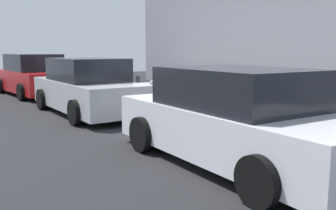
{
  "coord_description": "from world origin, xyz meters",
  "views": [
    {
      "loc": [
        -7.56,
        5.8,
        1.83
      ],
      "look_at": [
        -0.13,
        0.53,
        0.47
      ],
      "focal_mm": 39.6,
      "sensor_mm": 36.0,
      "label": 1
    }
  ],
  "objects_px": {
    "suitcase_red_1": "(273,111)",
    "suitcase_olive_3": "(240,110)",
    "suitcase_navy_0": "(294,117)",
    "suitcase_navy_7": "(187,98)",
    "suitcase_silver_4": "(224,106)",
    "suitcase_black_6": "(201,99)",
    "parked_car_silver_1": "(88,88)",
    "fire_hydrant": "(153,91)",
    "parked_car_white_0": "(236,119)",
    "suitcase_maroon_9": "(167,97)",
    "suitcase_maroon_2": "(254,113)",
    "bollard_post": "(138,88)",
    "suitcase_red_8": "(178,99)",
    "suitcase_teal_5": "(211,104)",
    "parked_car_red_2": "(34,76)"
  },
  "relations": [
    {
      "from": "suitcase_silver_4",
      "to": "suitcase_black_6",
      "type": "relative_size",
      "value": 0.78
    },
    {
      "from": "suitcase_olive_3",
      "to": "fire_hydrant",
      "type": "bearing_deg",
      "value": 0.61
    },
    {
      "from": "suitcase_silver_4",
      "to": "suitcase_black_6",
      "type": "xyz_separation_m",
      "value": [
        0.97,
        -0.04,
        0.08
      ]
    },
    {
      "from": "parked_car_silver_1",
      "to": "fire_hydrant",
      "type": "bearing_deg",
      "value": -90.99
    },
    {
      "from": "suitcase_silver_4",
      "to": "suitcase_teal_5",
      "type": "bearing_deg",
      "value": -1.38
    },
    {
      "from": "suitcase_maroon_9",
      "to": "bollard_post",
      "type": "distance_m",
      "value": 1.59
    },
    {
      "from": "suitcase_red_1",
      "to": "suitcase_silver_4",
      "type": "bearing_deg",
      "value": -1.84
    },
    {
      "from": "suitcase_maroon_2",
      "to": "suitcase_black_6",
      "type": "xyz_separation_m",
      "value": [
        1.99,
        -0.08,
        0.1
      ]
    },
    {
      "from": "bollard_post",
      "to": "fire_hydrant",
      "type": "bearing_deg",
      "value": -167.84
    },
    {
      "from": "fire_hydrant",
      "to": "suitcase_red_1",
      "type": "bearing_deg",
      "value": 179.62
    },
    {
      "from": "parked_car_silver_1",
      "to": "suitcase_black_6",
      "type": "bearing_deg",
      "value": -135.62
    },
    {
      "from": "suitcase_teal_5",
      "to": "suitcase_maroon_9",
      "type": "height_order",
      "value": "suitcase_teal_5"
    },
    {
      "from": "suitcase_teal_5",
      "to": "fire_hydrant",
      "type": "relative_size",
      "value": 1.13
    },
    {
      "from": "fire_hydrant",
      "to": "parked_car_silver_1",
      "type": "distance_m",
      "value": 2.24
    },
    {
      "from": "bollard_post",
      "to": "parked_car_red_2",
      "type": "height_order",
      "value": "parked_car_red_2"
    },
    {
      "from": "suitcase_red_1",
      "to": "suitcase_red_8",
      "type": "distance_m",
      "value": 3.46
    },
    {
      "from": "suitcase_black_6",
      "to": "parked_car_silver_1",
      "type": "xyz_separation_m",
      "value": [
        2.34,
        2.29,
        0.25
      ]
    },
    {
      "from": "suitcase_olive_3",
      "to": "suitcase_red_8",
      "type": "relative_size",
      "value": 0.72
    },
    {
      "from": "suitcase_navy_0",
      "to": "bollard_post",
      "type": "distance_m",
      "value": 6.03
    },
    {
      "from": "suitcase_navy_7",
      "to": "suitcase_maroon_9",
      "type": "relative_size",
      "value": 1.22
    },
    {
      "from": "suitcase_maroon_9",
      "to": "suitcase_maroon_2",
      "type": "bearing_deg",
      "value": -178.99
    },
    {
      "from": "suitcase_black_6",
      "to": "suitcase_maroon_9",
      "type": "xyz_separation_m",
      "value": [
        1.41,
        0.14,
        -0.07
      ]
    },
    {
      "from": "suitcase_maroon_2",
      "to": "suitcase_silver_4",
      "type": "relative_size",
      "value": 0.96
    },
    {
      "from": "suitcase_black_6",
      "to": "parked_car_red_2",
      "type": "height_order",
      "value": "parked_car_red_2"
    },
    {
      "from": "fire_hydrant",
      "to": "parked_car_white_0",
      "type": "bearing_deg",
      "value": 159.2
    },
    {
      "from": "suitcase_olive_3",
      "to": "suitcase_silver_4",
      "type": "bearing_deg",
      "value": 2.51
    },
    {
      "from": "suitcase_red_8",
      "to": "suitcase_black_6",
      "type": "bearing_deg",
      "value": -175.41
    },
    {
      "from": "suitcase_navy_7",
      "to": "parked_car_silver_1",
      "type": "xyz_separation_m",
      "value": [
        1.86,
        2.2,
        0.27
      ]
    },
    {
      "from": "suitcase_teal_5",
      "to": "fire_hydrant",
      "type": "height_order",
      "value": "suitcase_teal_5"
    },
    {
      "from": "suitcase_navy_0",
      "to": "suitcase_navy_7",
      "type": "bearing_deg",
      "value": 0.82
    },
    {
      "from": "parked_car_white_0",
      "to": "suitcase_silver_4",
      "type": "bearing_deg",
      "value": -40.94
    },
    {
      "from": "suitcase_navy_7",
      "to": "suitcase_maroon_9",
      "type": "distance_m",
      "value": 0.94
    },
    {
      "from": "parked_car_silver_1",
      "to": "suitcase_navy_7",
      "type": "bearing_deg",
      "value": -130.21
    },
    {
      "from": "fire_hydrant",
      "to": "parked_car_silver_1",
      "type": "bearing_deg",
      "value": 89.01
    },
    {
      "from": "suitcase_olive_3",
      "to": "suitcase_teal_5",
      "type": "distance_m",
      "value": 1.02
    },
    {
      "from": "suitcase_navy_0",
      "to": "suitcase_teal_5",
      "type": "xyz_separation_m",
      "value": [
        2.56,
        -0.0,
        -0.01
      ]
    },
    {
      "from": "suitcase_navy_0",
      "to": "suitcase_maroon_2",
      "type": "xyz_separation_m",
      "value": [
        1.04,
        0.04,
        -0.05
      ]
    },
    {
      "from": "suitcase_red_1",
      "to": "suitcase_olive_3",
      "type": "bearing_deg",
      "value": -3.99
    },
    {
      "from": "suitcase_red_8",
      "to": "suitcase_maroon_9",
      "type": "xyz_separation_m",
      "value": [
        0.47,
        0.06,
        0.04
      ]
    },
    {
      "from": "suitcase_silver_4",
      "to": "parked_car_white_0",
      "type": "height_order",
      "value": "parked_car_white_0"
    },
    {
      "from": "suitcase_red_1",
      "to": "suitcase_silver_4",
      "type": "relative_size",
      "value": 1.17
    },
    {
      "from": "suitcase_red_1",
      "to": "suitcase_maroon_2",
      "type": "xyz_separation_m",
      "value": [
        0.53,
        -0.02,
        -0.12
      ]
    },
    {
      "from": "parked_car_white_0",
      "to": "suitcase_black_6",
      "type": "bearing_deg",
      "value": -32.73
    },
    {
      "from": "suitcase_red_1",
      "to": "suitcase_red_8",
      "type": "relative_size",
      "value": 1.21
    },
    {
      "from": "suitcase_maroon_2",
      "to": "suitcase_silver_4",
      "type": "height_order",
      "value": "suitcase_silver_4"
    },
    {
      "from": "suitcase_maroon_2",
      "to": "parked_car_silver_1",
      "type": "distance_m",
      "value": 4.87
    },
    {
      "from": "suitcase_maroon_2",
      "to": "suitcase_black_6",
      "type": "height_order",
      "value": "suitcase_black_6"
    },
    {
      "from": "suitcase_olive_3",
      "to": "suitcase_black_6",
      "type": "bearing_deg",
      "value": -0.85
    },
    {
      "from": "suitcase_red_1",
      "to": "suitcase_olive_3",
      "type": "distance_m",
      "value": 1.04
    },
    {
      "from": "bollard_post",
      "to": "parked_car_silver_1",
      "type": "xyz_separation_m",
      "value": [
        -0.66,
        2.07,
        0.19
      ]
    }
  ]
}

